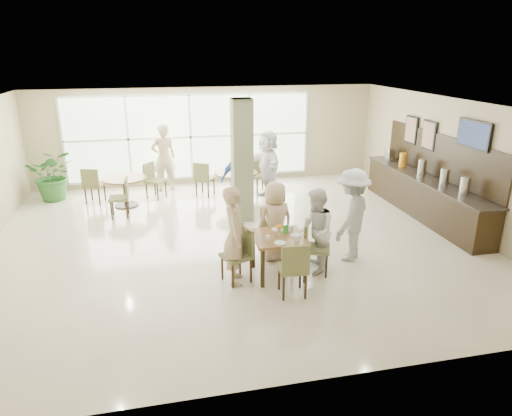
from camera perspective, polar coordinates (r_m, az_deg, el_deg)
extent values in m
plane|color=beige|center=(9.69, -2.68, -3.94)|extent=(10.00, 10.00, 0.00)
plane|color=white|center=(8.97, -2.97, 12.74)|extent=(10.00, 10.00, 0.00)
plane|color=tan|center=(13.58, -6.06, 8.93)|extent=(10.00, 0.00, 10.00)
plane|color=tan|center=(5.14, 5.79, -8.92)|extent=(10.00, 0.00, 10.00)
plane|color=tan|center=(11.17, 23.47, 5.19)|extent=(0.00, 9.00, 9.00)
plane|color=silver|center=(13.51, -8.17, 8.79)|extent=(7.00, 0.00, 7.00)
cube|color=#6B704E|center=(10.44, -1.76, 5.89)|extent=(0.45, 0.45, 2.80)
cube|color=brown|center=(7.94, 2.87, -3.67)|extent=(0.90, 0.90, 0.05)
cube|color=black|center=(7.68, 0.82, -7.56)|extent=(0.06, 0.06, 0.70)
cube|color=black|center=(7.87, 6.22, -6.98)|extent=(0.06, 0.06, 0.70)
cube|color=black|center=(8.34, -0.36, -5.27)|extent=(0.06, 0.06, 0.70)
cube|color=black|center=(8.52, 4.63, -4.80)|extent=(0.06, 0.06, 0.70)
cylinder|color=brown|center=(11.99, -16.18, 3.59)|extent=(1.11, 1.11, 0.04)
cylinder|color=black|center=(12.10, -16.01, 1.88)|extent=(0.10, 0.10, 0.71)
cylinder|color=black|center=(12.20, -15.87, 0.36)|extent=(0.60, 0.60, 0.03)
cylinder|color=brown|center=(12.07, -2.53, 4.45)|extent=(1.14, 1.14, 0.04)
cylinder|color=black|center=(12.17, -2.50, 2.74)|extent=(0.10, 0.10, 0.71)
cylinder|color=black|center=(12.27, -2.48, 1.22)|extent=(0.60, 0.60, 0.03)
cylinder|color=white|center=(7.72, 5.17, -3.81)|extent=(0.08, 0.08, 0.10)
cylinder|color=white|center=(7.69, 1.49, -3.81)|extent=(0.08, 0.08, 0.10)
cylinder|color=white|center=(8.14, 4.38, -2.55)|extent=(0.08, 0.08, 0.10)
cylinder|color=white|center=(7.63, 3.01, -4.39)|extent=(0.20, 0.20, 0.01)
cylinder|color=white|center=(8.18, 2.63, -2.69)|extent=(0.20, 0.20, 0.01)
cylinder|color=white|center=(7.95, 4.95, -3.41)|extent=(0.20, 0.20, 0.01)
cylinder|color=#99B27F|center=(7.91, 2.88, -3.10)|extent=(0.07, 0.07, 0.12)
sphere|color=orange|center=(7.87, 3.11, -2.34)|extent=(0.07, 0.07, 0.07)
sphere|color=orange|center=(7.89, 2.74, -2.30)|extent=(0.07, 0.07, 0.07)
sphere|color=orange|center=(7.84, 2.84, -2.44)|extent=(0.07, 0.07, 0.07)
cube|color=green|center=(8.03, 3.73, -2.65)|extent=(0.10, 0.04, 0.15)
cube|color=black|center=(11.63, 20.18, 1.24)|extent=(0.60, 4.60, 0.90)
cube|color=black|center=(11.51, 20.45, 3.47)|extent=(0.64, 4.70, 0.04)
cube|color=black|center=(11.54, 21.97, 6.05)|extent=(0.04, 4.60, 1.00)
cylinder|color=silver|center=(10.35, 24.64, 2.50)|extent=(0.20, 0.20, 0.40)
cylinder|color=silver|center=(10.89, 22.51, 3.57)|extent=(0.20, 0.20, 0.40)
cylinder|color=silver|center=(11.62, 20.05, 4.78)|extent=(0.20, 0.20, 0.40)
cylinder|color=orange|center=(12.37, 17.87, 5.75)|extent=(0.18, 0.18, 0.36)
cube|color=silver|center=(12.96, 16.36, 6.49)|extent=(0.18, 0.30, 0.36)
cube|color=black|center=(10.53, 25.60, 8.30)|extent=(0.06, 1.00, 0.58)
cube|color=#7F99CC|center=(10.51, 25.49, 8.30)|extent=(0.01, 0.92, 0.50)
cube|color=black|center=(11.87, 20.81, 8.50)|extent=(0.04, 0.55, 0.70)
cube|color=brown|center=(11.85, 20.70, 8.50)|extent=(0.01, 0.47, 0.62)
cube|color=black|center=(12.53, 18.85, 9.24)|extent=(0.04, 0.55, 0.70)
cube|color=brown|center=(12.52, 18.75, 9.24)|extent=(0.01, 0.47, 0.62)
imported|color=#2B6428|center=(13.17, -24.01, 3.81)|extent=(1.33, 1.33, 1.36)
imported|color=tan|center=(7.66, -2.64, -3.45)|extent=(0.50, 0.68, 1.72)
imported|color=tan|center=(8.56, 2.40, -1.66)|extent=(0.82, 0.59, 1.52)
imported|color=white|center=(8.13, 7.44, -2.88)|extent=(0.72, 0.85, 1.54)
imported|color=#B5B5B8|center=(8.68, 11.87, -0.89)|extent=(1.26, 1.28, 1.77)
imported|color=#4278C8|center=(11.24, -2.28, 3.72)|extent=(1.07, 0.84, 1.61)
imported|color=white|center=(12.13, 1.45, 5.42)|extent=(0.99, 1.78, 1.82)
imported|color=tan|center=(13.02, -11.44, 6.17)|extent=(0.78, 0.60, 1.90)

